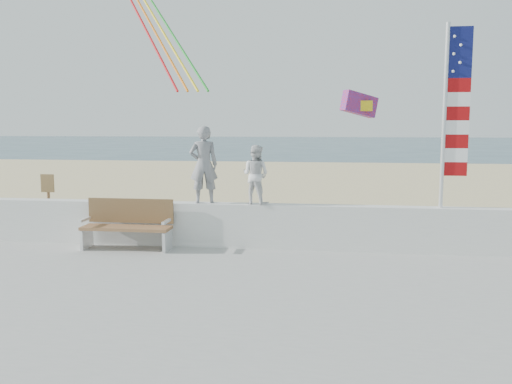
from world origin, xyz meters
TOP-DOWN VIEW (x-y plane):
  - ground at (0.00, 0.00)m, footprint 220.00×220.00m
  - sand at (0.00, 9.00)m, footprint 90.00×40.00m
  - seawall at (0.00, 2.00)m, footprint 30.00×0.35m
  - adult at (-0.91, 2.00)m, footprint 0.66×0.53m
  - child at (0.16, 2.00)m, footprint 0.71×0.63m
  - bench at (-2.39, 1.55)m, footprint 1.80×0.57m
  - flag at (3.92, 2.00)m, footprint 0.50×0.08m
  - parafoil_kite at (2.41, 5.77)m, footprint 1.03×0.79m
  - big_kite at (-3.87, 7.29)m, footprint 4.00×3.70m
  - sign at (-4.86, 2.95)m, footprint 0.32×0.07m

SIDE VIEW (x-z plane):
  - ground at x=0.00m, z-range 0.00..0.00m
  - sand at x=0.00m, z-range 0.00..0.08m
  - seawall at x=0.00m, z-range 0.18..1.08m
  - bench at x=-2.39m, z-range 0.19..1.19m
  - sign at x=-4.86m, z-range 0.21..1.67m
  - child at x=0.16m, z-range 1.08..2.28m
  - adult at x=-0.91m, z-range 1.08..2.66m
  - flag at x=3.92m, z-range 1.24..4.74m
  - parafoil_kite at x=2.41m, z-range 2.85..3.57m
  - big_kite at x=-3.87m, z-range 3.74..8.80m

